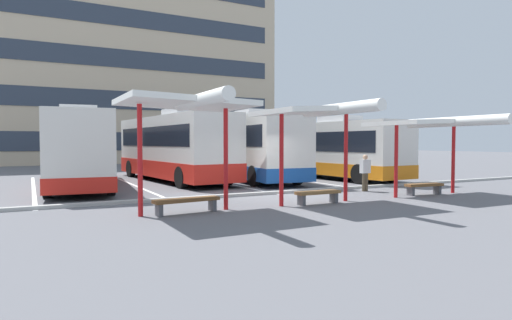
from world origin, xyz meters
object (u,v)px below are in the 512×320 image
object	(u,v)px
coach_bus_3	(323,150)
waiting_shelter_1	(320,113)
bench_1	(318,194)
coach_bus_0	(79,150)
bench_0	(187,202)
waiting_shelter_2	(432,124)
waiting_shelter_0	(188,105)
bench_2	(424,187)
waiting_passenger_0	(365,170)
coach_bus_1	(173,148)
coach_bus_2	(244,147)

from	to	relation	value
coach_bus_3	waiting_shelter_1	bearing A→B (deg)	-127.13
bench_1	coach_bus_0	bearing A→B (deg)	122.33
bench_0	bench_1	distance (m)	4.55
waiting_shelter_2	coach_bus_3	bearing A→B (deg)	79.85
waiting_shelter_0	bench_0	bearing A→B (deg)	90.00
bench_0	bench_2	distance (m)	9.78
bench_1	waiting_passenger_0	distance (m)	4.64
bench_1	waiting_shelter_0	bearing A→B (deg)	178.62
waiting_shelter_0	coach_bus_0	bearing A→B (deg)	100.93
coach_bus_3	bench_0	world-z (taller)	coach_bus_3
bench_2	waiting_shelter_0	bearing A→B (deg)	179.99
coach_bus_1	waiting_shelter_2	distance (m)	13.13
coach_bus_2	bench_0	distance (m)	12.10
waiting_passenger_0	coach_bus_3	bearing A→B (deg)	67.40
coach_bus_1	bench_2	world-z (taller)	coach_bus_1
waiting_passenger_0	waiting_shelter_0	bearing A→B (deg)	-166.37
coach_bus_0	coach_bus_2	size ratio (longest dim) A/B	1.03
coach_bus_2	waiting_shelter_2	distance (m)	10.89
coach_bus_3	coach_bus_0	bearing A→B (deg)	174.65
coach_bus_3	waiting_shelter_1	distance (m)	11.51
bench_0	bench_1	bearing A→B (deg)	-3.15
coach_bus_0	waiting_shelter_1	world-z (taller)	coach_bus_0
coach_bus_3	waiting_shelter_2	distance (m)	9.47
coach_bus_2	bench_0	size ratio (longest dim) A/B	5.79
waiting_shelter_2	bench_2	size ratio (longest dim) A/B	2.87
bench_2	coach_bus_2	bearing A→B (deg)	106.73
coach_bus_3	waiting_shelter_2	xyz separation A→B (m)	(-1.66, -9.25, 1.15)
coach_bus_3	waiting_passenger_0	size ratio (longest dim) A/B	7.57
bench_0	waiting_passenger_0	world-z (taller)	waiting_passenger_0
bench_2	waiting_shelter_2	bearing A→B (deg)	-90.00
coach_bus_1	bench_1	xyz separation A→B (m)	(1.71, -10.86, -1.43)
bench_1	coach_bus_1	bearing A→B (deg)	98.93
coach_bus_2	coach_bus_3	world-z (taller)	coach_bus_2
coach_bus_0	waiting_shelter_2	distance (m)	15.79
coach_bus_0	waiting_passenger_0	distance (m)	13.32
bench_0	waiting_shelter_2	size ratio (longest dim) A/B	0.43
coach_bus_2	bench_1	world-z (taller)	coach_bus_2
bench_2	waiting_passenger_0	size ratio (longest dim) A/B	1.06
bench_0	coach_bus_1	bearing A→B (deg)	75.05
coach_bus_0	bench_2	distance (m)	15.60
coach_bus_3	bench_1	world-z (taller)	coach_bus_3
coach_bus_0	waiting_passenger_0	size ratio (longest dim) A/B	7.78
waiting_shelter_1	coach_bus_1	bearing A→B (deg)	98.86
bench_0	waiting_shelter_1	xyz separation A→B (m)	(4.54, -0.34, 2.73)
coach_bus_2	waiting_shelter_2	xyz separation A→B (m)	(3.03, -10.41, 1.01)
waiting_shelter_1	waiting_passenger_0	distance (m)	5.14
waiting_shelter_0	waiting_shelter_2	world-z (taller)	waiting_shelter_0
waiting_shelter_0	waiting_shelter_1	distance (m)	4.54
coach_bus_0	waiting_shelter_2	size ratio (longest dim) A/B	2.55
coach_bus_1	waiting_shelter_0	xyz separation A→B (m)	(-2.83, -10.75, 1.39)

